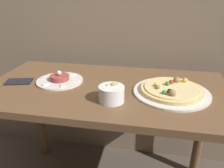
% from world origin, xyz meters
% --- Properties ---
extents(dining_table, '(1.29, 0.67, 0.77)m').
position_xyz_m(dining_table, '(0.00, 0.34, 0.65)').
color(dining_table, brown).
rests_on(dining_table, ground_plane).
extents(pizza_plate, '(0.37, 0.37, 0.06)m').
position_xyz_m(pizza_plate, '(0.33, 0.32, 0.79)').
color(pizza_plate, silver).
rests_on(pizza_plate, dining_table).
extents(tartare_plate, '(0.26, 0.26, 0.06)m').
position_xyz_m(tartare_plate, '(-0.27, 0.36, 0.78)').
color(tartare_plate, silver).
rests_on(tartare_plate, dining_table).
extents(small_bowl, '(0.12, 0.12, 0.08)m').
position_xyz_m(small_bowl, '(0.06, 0.18, 0.81)').
color(small_bowl, white).
rests_on(small_bowl, dining_table).
extents(napkin, '(0.15, 0.12, 0.01)m').
position_xyz_m(napkin, '(-0.49, 0.30, 0.77)').
color(napkin, black).
rests_on(napkin, dining_table).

